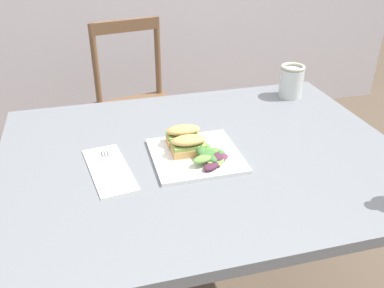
{
  "coord_description": "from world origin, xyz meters",
  "views": [
    {
      "loc": [
        -0.37,
        -0.86,
        1.35
      ],
      "look_at": [
        -0.1,
        0.15,
        0.76
      ],
      "focal_mm": 39.04,
      "sensor_mm": 36.0,
      "label": 1
    }
  ],
  "objects_px": {
    "fork_on_napkin": "(108,165)",
    "chair_wooden_far": "(139,107)",
    "dining_table": "(202,190)",
    "sandwich_half_back": "(183,135)",
    "plate_lunch": "(196,155)",
    "mason_jar_iced_tea": "(291,83)",
    "sandwich_half_front": "(189,145)"
  },
  "relations": [
    {
      "from": "dining_table",
      "to": "mason_jar_iced_tea",
      "type": "height_order",
      "value": "mason_jar_iced_tea"
    },
    {
      "from": "fork_on_napkin",
      "to": "chair_wooden_far",
      "type": "bearing_deg",
      "value": 77.97
    },
    {
      "from": "dining_table",
      "to": "sandwich_half_front",
      "type": "relative_size",
      "value": 11.68
    },
    {
      "from": "plate_lunch",
      "to": "sandwich_half_front",
      "type": "relative_size",
      "value": 2.48
    },
    {
      "from": "mason_jar_iced_tea",
      "to": "sandwich_half_back",
      "type": "bearing_deg",
      "value": -150.86
    },
    {
      "from": "sandwich_half_back",
      "to": "mason_jar_iced_tea",
      "type": "relative_size",
      "value": 0.82
    },
    {
      "from": "dining_table",
      "to": "fork_on_napkin",
      "type": "xyz_separation_m",
      "value": [
        -0.27,
        -0.01,
        0.14
      ]
    },
    {
      "from": "mason_jar_iced_tea",
      "to": "chair_wooden_far",
      "type": "bearing_deg",
      "value": 124.45
    },
    {
      "from": "sandwich_half_front",
      "to": "mason_jar_iced_tea",
      "type": "distance_m",
      "value": 0.58
    },
    {
      "from": "plate_lunch",
      "to": "mason_jar_iced_tea",
      "type": "bearing_deg",
      "value": 36.22
    },
    {
      "from": "plate_lunch",
      "to": "mason_jar_iced_tea",
      "type": "distance_m",
      "value": 0.57
    },
    {
      "from": "sandwich_half_front",
      "to": "sandwich_half_back",
      "type": "xyz_separation_m",
      "value": [
        -0.0,
        0.06,
        0.0
      ]
    },
    {
      "from": "sandwich_half_back",
      "to": "mason_jar_iced_tea",
      "type": "distance_m",
      "value": 0.54
    },
    {
      "from": "sandwich_half_front",
      "to": "sandwich_half_back",
      "type": "bearing_deg",
      "value": 90.76
    },
    {
      "from": "dining_table",
      "to": "mason_jar_iced_tea",
      "type": "distance_m",
      "value": 0.56
    },
    {
      "from": "plate_lunch",
      "to": "sandwich_half_back",
      "type": "relative_size",
      "value": 2.48
    },
    {
      "from": "sandwich_half_back",
      "to": "plate_lunch",
      "type": "bearing_deg",
      "value": -74.76
    },
    {
      "from": "sandwich_half_back",
      "to": "mason_jar_iced_tea",
      "type": "bearing_deg",
      "value": 29.14
    },
    {
      "from": "sandwich_half_back",
      "to": "fork_on_napkin",
      "type": "distance_m",
      "value": 0.23
    },
    {
      "from": "dining_table",
      "to": "sandwich_half_back",
      "type": "relative_size",
      "value": 11.68
    },
    {
      "from": "sandwich_half_back",
      "to": "sandwich_half_front",
      "type": "bearing_deg",
      "value": -89.24
    },
    {
      "from": "chair_wooden_far",
      "to": "sandwich_half_front",
      "type": "relative_size",
      "value": 8.89
    },
    {
      "from": "dining_table",
      "to": "sandwich_half_front",
      "type": "distance_m",
      "value": 0.18
    },
    {
      "from": "chair_wooden_far",
      "to": "plate_lunch",
      "type": "relative_size",
      "value": 3.58
    },
    {
      "from": "dining_table",
      "to": "sandwich_half_back",
      "type": "height_order",
      "value": "sandwich_half_back"
    },
    {
      "from": "dining_table",
      "to": "sandwich_half_back",
      "type": "distance_m",
      "value": 0.18
    },
    {
      "from": "chair_wooden_far",
      "to": "mason_jar_iced_tea",
      "type": "bearing_deg",
      "value": -55.55
    },
    {
      "from": "chair_wooden_far",
      "to": "mason_jar_iced_tea",
      "type": "xyz_separation_m",
      "value": [
        0.48,
        -0.7,
        0.35
      ]
    },
    {
      "from": "sandwich_half_front",
      "to": "dining_table",
      "type": "bearing_deg",
      "value": 15.19
    },
    {
      "from": "dining_table",
      "to": "sandwich_half_back",
      "type": "xyz_separation_m",
      "value": [
        -0.05,
        0.05,
        0.17
      ]
    },
    {
      "from": "dining_table",
      "to": "mason_jar_iced_tea",
      "type": "xyz_separation_m",
      "value": [
        0.43,
        0.32,
        0.19
      ]
    },
    {
      "from": "sandwich_half_front",
      "to": "sandwich_half_back",
      "type": "height_order",
      "value": "same"
    }
  ]
}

